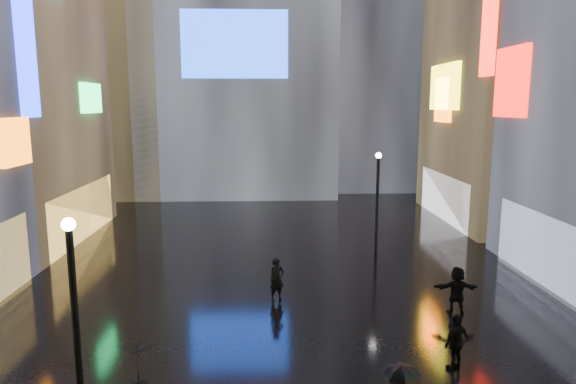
{
  "coord_description": "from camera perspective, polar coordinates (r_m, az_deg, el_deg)",
  "views": [
    {
      "loc": [
        -0.61,
        -2.96,
        7.57
      ],
      "look_at": [
        0.0,
        12.0,
        5.0
      ],
      "focal_mm": 32.0,
      "sensor_mm": 36.0,
      "label": 1
    }
  ],
  "objects": [
    {
      "name": "pedestrian_6",
      "position": [
        20.22,
        -1.25,
        -9.69
      ],
      "size": [
        0.73,
        0.62,
        1.69
      ],
      "primitive_type": "imported",
      "rotation": [
        0.0,
        0.0,
        0.42
      ],
      "color": "black",
      "rests_on": "ground"
    },
    {
      "name": "ground",
      "position": [
        24.18,
        -0.78,
        -8.5
      ],
      "size": [
        140.0,
        140.0,
        0.0
      ],
      "primitive_type": "plane",
      "color": "black",
      "rests_on": "ground"
    },
    {
      "name": "umbrella_1",
      "position": [
        11.37,
        12.42,
        -19.73
      ],
      "size": [
        1.04,
        1.04,
        0.71
      ],
      "primitive_type": "imported",
      "rotation": [
        0.0,
        0.0,
        5.06
      ],
      "color": "black",
      "rests_on": "pedestrian_2"
    },
    {
      "name": "building_right_far",
      "position": [
        37.44,
        25.44,
        18.69
      ],
      "size": [
        10.28,
        12.0,
        28.0
      ],
      "color": "black",
      "rests_on": "ground"
    },
    {
      "name": "pedestrian_3",
      "position": [
        16.07,
        18.18,
        -15.54
      ],
      "size": [
        1.04,
        0.88,
        1.67
      ],
      "primitive_type": "imported",
      "rotation": [
        0.0,
        0.0,
        3.73
      ],
      "color": "black",
      "rests_on": "ground"
    },
    {
      "name": "tower_flank_left",
      "position": [
        47.22,
        -19.55,
        15.81
      ],
      "size": [
        10.0,
        10.0,
        26.0
      ],
      "primitive_type": "cube",
      "color": "black",
      "rests_on": "ground"
    },
    {
      "name": "umbrella_2",
      "position": [
        12.36,
        -16.27,
        -17.61
      ],
      "size": [
        1.15,
        1.13,
        0.88
      ],
      "primitive_type": "imported",
      "rotation": [
        0.0,
        0.0,
        1.37
      ],
      "color": "black",
      "rests_on": "pedestrian_4"
    },
    {
      "name": "pedestrian_5",
      "position": [
        19.98,
        18.24,
        -10.32
      ],
      "size": [
        1.67,
        0.62,
        1.77
      ],
      "primitive_type": "imported",
      "rotation": [
        0.0,
        0.0,
        3.08
      ],
      "color": "black",
      "rests_on": "ground"
    },
    {
      "name": "tower_flank_right",
      "position": [
        50.77,
        9.2,
        20.33
      ],
      "size": [
        12.0,
        12.0,
        34.0
      ],
      "primitive_type": "cube",
      "color": "black",
      "rests_on": "ground"
    },
    {
      "name": "lamp_near",
      "position": [
        12.48,
        -22.56,
        -12.79
      ],
      "size": [
        0.3,
        0.3,
        5.2
      ],
      "color": "black",
      "rests_on": "ground"
    },
    {
      "name": "lamp_far",
      "position": [
        26.23,
        9.9,
        -0.56
      ],
      "size": [
        0.3,
        0.3,
        5.2
      ],
      "color": "black",
      "rests_on": "ground"
    }
  ]
}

